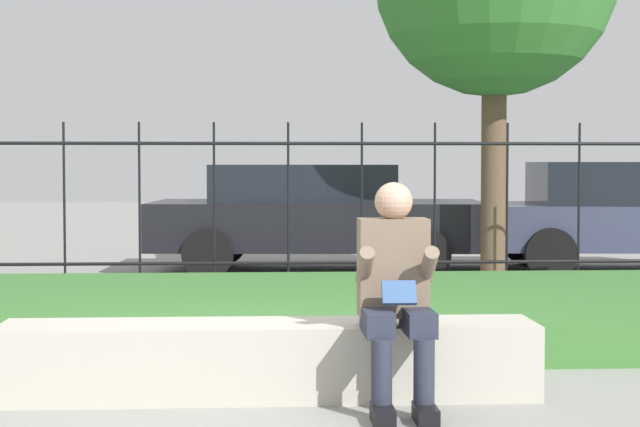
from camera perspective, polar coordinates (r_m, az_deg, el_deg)
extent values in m
plane|color=gray|center=(6.16, -3.97, -9.74)|extent=(60.00, 60.00, 0.00)
cube|color=#B7B2A3|center=(6.12, -2.73, -7.80)|extent=(3.03, 0.52, 0.42)
cube|color=gray|center=(6.15, -2.72, -9.37)|extent=(2.91, 0.48, 0.08)
cube|color=black|center=(5.54, 3.37, -10.68)|extent=(0.11, 0.26, 0.09)
cylinder|color=#282D3D|center=(5.55, 3.30, -8.41)|extent=(0.11, 0.11, 0.33)
cube|color=#282D3D|center=(5.72, 3.07, -5.78)|extent=(0.15, 0.42, 0.13)
cube|color=black|center=(5.57, 5.66, -10.62)|extent=(0.11, 0.26, 0.09)
cylinder|color=#282D3D|center=(5.58, 5.57, -8.36)|extent=(0.11, 0.11, 0.33)
cube|color=#282D3D|center=(5.75, 5.26, -5.75)|extent=(0.15, 0.42, 0.13)
cube|color=#7A6651|center=(5.91, 3.91, -2.87)|extent=(0.38, 0.24, 0.54)
sphere|color=tan|center=(5.86, 3.95, 0.65)|extent=(0.21, 0.21, 0.21)
cylinder|color=#7A6651|center=(5.73, 2.41, -2.84)|extent=(0.08, 0.29, 0.24)
cylinder|color=#7A6651|center=(5.77, 5.80, -2.81)|extent=(0.08, 0.29, 0.24)
cube|color=#335689|center=(5.66, 4.24, -4.24)|extent=(0.18, 0.09, 0.13)
cube|color=#3D7533|center=(8.41, -3.78, -5.31)|extent=(10.67, 3.22, 0.31)
cylinder|color=black|center=(10.49, -3.67, -2.66)|extent=(8.67, 0.03, 0.03)
cylinder|color=black|center=(10.44, -3.69, 3.75)|extent=(8.67, 0.03, 0.03)
cylinder|color=black|center=(10.62, -13.48, 0.13)|extent=(0.02, 0.02, 1.72)
cylinder|color=black|center=(10.52, -9.60, 0.14)|extent=(0.02, 0.02, 1.72)
cylinder|color=black|center=(10.46, -5.66, 0.16)|extent=(0.02, 0.02, 1.72)
cylinder|color=black|center=(10.46, -1.70, 0.17)|extent=(0.02, 0.02, 1.72)
cylinder|color=black|center=(10.50, 2.24, 0.18)|extent=(0.02, 0.02, 1.72)
cylinder|color=black|center=(10.59, 6.14, 0.19)|extent=(0.02, 0.02, 1.72)
cylinder|color=black|center=(10.74, 9.94, 0.19)|extent=(0.02, 0.02, 1.72)
cylinder|color=black|center=(10.92, 13.64, 0.20)|extent=(0.02, 0.02, 1.72)
cube|color=black|center=(13.52, 16.35, 1.58)|extent=(2.47, 1.78, 0.51)
cylinder|color=black|center=(12.44, 12.19, -2.09)|extent=(0.60, 0.25, 0.59)
cylinder|color=black|center=(14.18, 10.89, -1.50)|extent=(0.60, 0.25, 0.59)
cube|color=black|center=(12.99, -0.13, -0.59)|extent=(4.10, 2.10, 0.56)
cube|color=black|center=(12.98, -0.84, 1.64)|extent=(2.29, 1.75, 0.45)
cylinder|color=black|center=(12.16, 5.62, -2.17)|extent=(0.60, 0.24, 0.59)
cylinder|color=black|center=(13.94, 5.00, -1.54)|extent=(0.60, 0.24, 0.59)
cylinder|color=black|center=(12.21, -6.00, -2.15)|extent=(0.60, 0.24, 0.59)
cylinder|color=black|center=(13.97, -5.13, -1.53)|extent=(0.60, 0.24, 0.59)
cylinder|color=brown|center=(11.75, 9.24, 2.62)|extent=(0.27, 0.27, 2.63)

